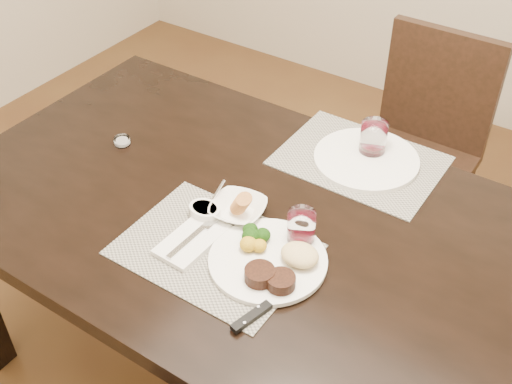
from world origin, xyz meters
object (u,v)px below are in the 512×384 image
Objects in this scene: cracker_bowl at (238,209)px; wine_glass_near at (301,230)px; chair_far at (421,140)px; dinner_plate at (272,260)px; far_plate at (366,159)px; steak_knife at (259,308)px.

wine_glass_near reaches higher than cracker_bowl.
chair_far reaches higher than wine_glass_near.
far_plate is at bearing 98.15° from dinner_plate.
chair_far is 1.00m from wine_glass_near.
far_plate is (0.00, 0.51, -0.01)m from dinner_plate.
far_plate is at bearing 108.50° from steak_knife.
steak_knife is 0.33m from cracker_bowl.
chair_far is at bearing 80.18° from cracker_bowl.
cracker_bowl is at bearing -113.84° from far_plate.
steak_knife is at bearing -81.91° from wine_glass_near.
chair_far reaches higher than steak_knife.
chair_far is 0.61m from far_plate.
steak_knife is at bearing -87.11° from chair_far.
cracker_bowl reaches higher than steak_knife.
steak_knife is at bearing -60.69° from dinner_plate.
chair_far is 3.50× the size of steak_knife.
far_plate is at bearing 66.16° from cracker_bowl.
chair_far reaches higher than cracker_bowl.
dinner_plate is 1.74× the size of cracker_bowl.
dinner_plate reaches higher than far_plate.
steak_knife is (0.05, -0.13, -0.01)m from dinner_plate.
steak_knife is 0.64m from far_plate.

